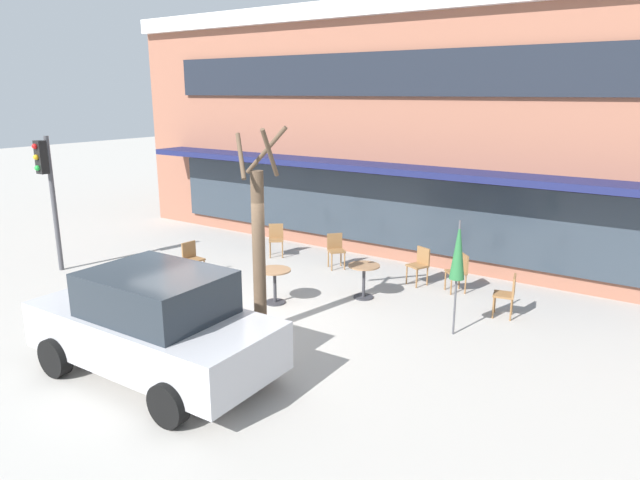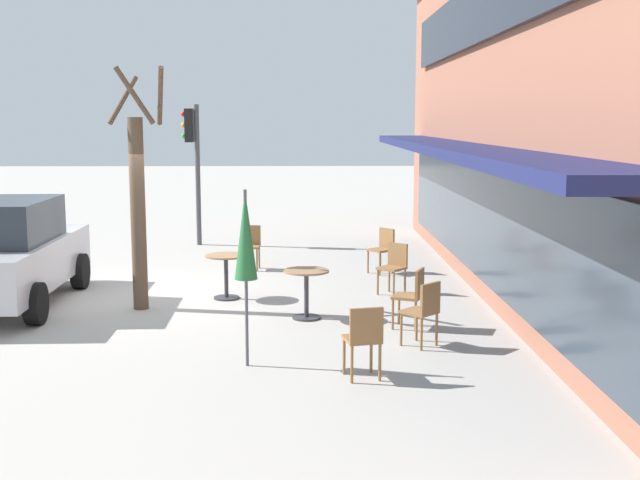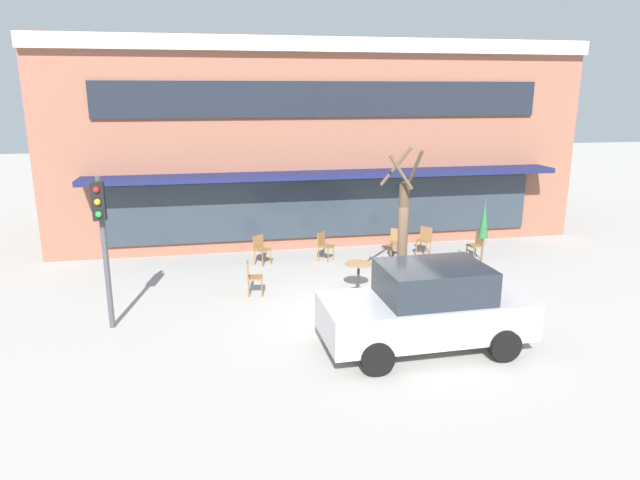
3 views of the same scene
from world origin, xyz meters
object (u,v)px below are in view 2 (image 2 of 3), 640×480
Objects in this scene: cafe_chair_3 at (413,293)px; traffic_light_pole at (193,151)px; patio_umbrella_green_folded at (246,236)px; street_tree at (138,203)px; cafe_chair_0 at (383,247)px; cafe_table_streetside at (226,269)px; cafe_table_near_wall at (306,286)px; cafe_chair_5 at (250,244)px; parked_sedan at (2,253)px; cafe_chair_4 at (364,336)px; cafe_chair_1 at (394,264)px; cafe_chair_2 at (424,309)px.

cafe_chair_3 is 9.29m from traffic_light_pole.
street_tree reaches higher than patio_umbrella_green_folded.
patio_umbrella_green_folded reaches higher than cafe_chair_0.
traffic_light_pole is at bearing -167.30° from cafe_table_streetside.
street_tree is at bearing -104.59° from cafe_table_near_wall.
cafe_table_streetside is 3.70m from cafe_chair_0.
cafe_chair_5 is 0.23× the size of street_tree.
cafe_chair_3 is at bearing 0.29° from cafe_chair_0.
cafe_chair_3 is (4.33, 0.02, 0.00)m from cafe_chair_0.
street_tree is (-1.32, -4.22, 1.20)m from cafe_chair_3.
cafe_chair_0 is 7.07m from parked_sedan.
cafe_chair_4 is at bearing 42.51° from street_tree.
cafe_chair_0 is 0.26× the size of traffic_light_pole.
traffic_light_pole is (-9.83, -1.99, 0.67)m from patio_umbrella_green_folded.
cafe_chair_1 is 0.26× the size of traffic_light_pole.
cafe_chair_1 and cafe_chair_4 have the same top height.
cafe_chair_4 is (0.56, 1.41, -1.10)m from patio_umbrella_green_folded.
patio_umbrella_green_folded is 0.57× the size of street_tree.
cafe_chair_0 is 1.00× the size of cafe_chair_4.
street_tree is (-0.70, -2.67, 1.21)m from cafe_table_near_wall.
cafe_table_near_wall is 1.96m from cafe_table_streetside.
cafe_chair_2 is 1.64m from cafe_chair_4.
cafe_chair_0 reaches higher than cafe_table_near_wall.
cafe_chair_2 is at bearing 0.66° from cafe_chair_1.
cafe_chair_0 is at bearing -179.48° from cafe_chair_2.
cafe_chair_0 is at bearing -179.72° from cafe_chair_1.
cafe_chair_4 reaches higher than cafe_table_near_wall.
cafe_chair_1 is 3.63m from cafe_chair_5.
cafe_chair_2 is 6.38m from cafe_chair_5.
cafe_chair_0 is 2.72m from cafe_chair_5.
parked_sedan is 1.25× the size of traffic_light_pole.
cafe_chair_3 is 1.00× the size of cafe_chair_5.
street_tree reaches higher than cafe_chair_1.
parked_sedan is at bearing -95.93° from street_tree.
parked_sedan is (2.77, -6.50, 0.35)m from cafe_chair_0.
cafe_chair_4 is at bearing 25.08° from cafe_table_streetside.
cafe_chair_3 is at bearing 29.34° from cafe_chair_5.
parked_sedan reaches higher than cafe_chair_4.
cafe_chair_1 is 2.36m from cafe_chair_3.
cafe_table_near_wall is 0.85× the size of cafe_chair_2.
cafe_table_near_wall is 0.20× the size of street_tree.
traffic_light_pole reaches higher than parked_sedan.
cafe_chair_4 is at bearing -33.36° from cafe_chair_2.
cafe_chair_2 is 1.00× the size of cafe_chair_4.
patio_umbrella_green_folded is 0.65× the size of traffic_light_pole.
cafe_chair_3 is (-1.77, 2.29, -1.10)m from patio_umbrella_green_folded.
cafe_chair_3 is at bearing 68.18° from cafe_table_near_wall.
cafe_chair_3 is 0.26× the size of traffic_light_pole.
patio_umbrella_green_folded is at bearing -111.80° from cafe_chair_4.
patio_umbrella_green_folded reaches higher than cafe_table_streetside.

